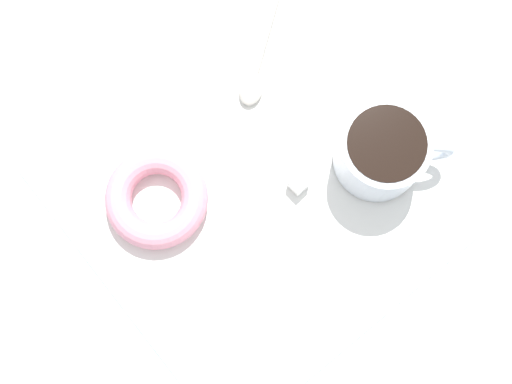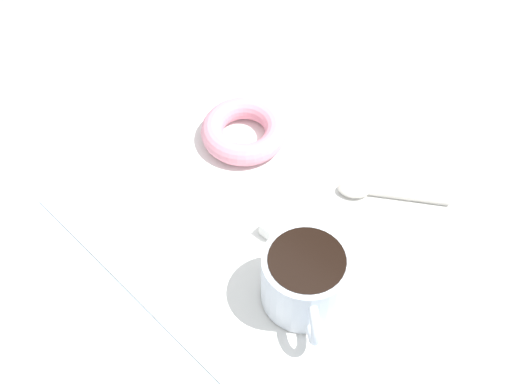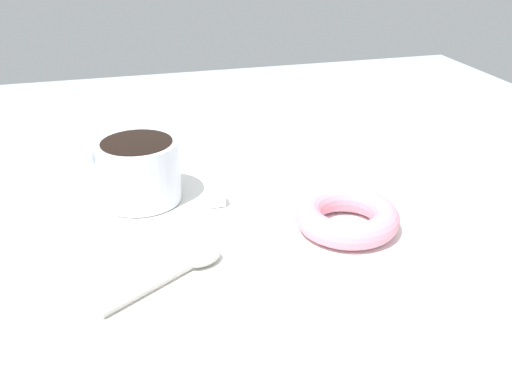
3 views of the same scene
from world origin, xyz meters
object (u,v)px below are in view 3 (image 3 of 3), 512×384
sugar_cube (216,198)px  spoon (190,265)px  coffee_cup (138,169)px  donut (347,217)px

sugar_cube → spoon: bearing=157.3°
spoon → sugar_cube: sugar_cube is taller
spoon → coffee_cup: bearing=11.1°
coffee_cup → sugar_cube: bearing=-114.6°
coffee_cup → spoon: coffee_cup is taller
sugar_cube → donut: bearing=-126.7°
sugar_cube → coffee_cup: bearing=65.4°
coffee_cup → spoon: bearing=-168.9°
coffee_cup → donut: coffee_cup is taller
donut → sugar_cube: bearing=53.3°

